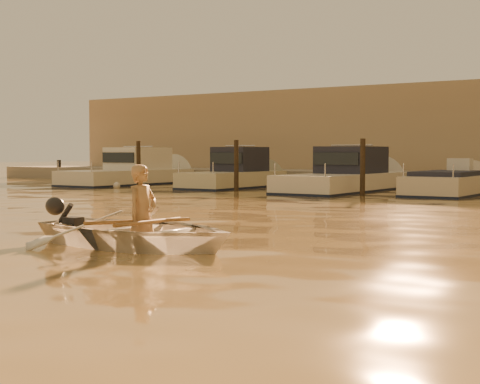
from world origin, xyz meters
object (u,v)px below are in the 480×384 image
Objects in this scene: dinghy at (138,231)px; moored_boat_3 at (451,189)px; person at (142,215)px; moored_boat_1 at (233,173)px; moored_boat_0 at (128,171)px; moored_boat_2 at (343,175)px; waterfront_building at (475,135)px.

moored_boat_3 is at bearing 1.60° from dinghy.
moored_boat_1 reaches higher than person.
moored_boat_3 is at bearing 1.94° from person.
moored_boat_0 is 0.97× the size of moored_boat_2.
moored_boat_2 reaches higher than moored_boat_3.
person reaches higher than dinghy.
moored_boat_0 is 5.94m from moored_boat_1.
moored_boat_2 is 0.18× the size of waterfront_building.
moored_boat_2 is (11.10, 0.00, 0.00)m from moored_boat_0.
waterfront_building is (-2.47, 28.11, 2.15)m from dinghy.
dinghy is 19.62m from moored_boat_1.
waterfront_building is (7.13, 11.00, 1.77)m from moored_boat_1.
moored_boat_3 is 11.43m from waterfront_building.
person is 0.26× the size of moored_boat_1.
moored_boat_1 is at bearing -122.93° from waterfront_building.
person is at bearing -75.17° from moored_boat_2.
moored_boat_3 is at bearing 0.00° from moored_boat_0.
person is at bearing -90.00° from dinghy.
waterfront_building is at bearing 57.07° from moored_boat_1.
moored_boat_0 is at bearing 180.00° from moored_boat_2.
person is at bearing -88.92° from moored_boat_3.
moored_boat_3 is (4.21, 0.00, -0.40)m from moored_boat_2.
dinghy is at bearing -89.25° from moored_boat_3.
dinghy is 0.57× the size of moored_boat_1.
moored_boat_0 is 15.32m from moored_boat_3.
moored_boat_0 is at bearing -139.91° from waterfront_building.
moored_boat_3 is at bearing 0.00° from moored_boat_2.
moored_boat_1 is (5.94, 0.00, 0.00)m from moored_boat_0.
waterfront_building reaches higher than moored_boat_3.
dinghy is at bearing -47.76° from moored_boat_0.
waterfront_building is at bearing 5.86° from dinghy.
waterfront_building is (1.97, 11.00, 1.77)m from moored_boat_2.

